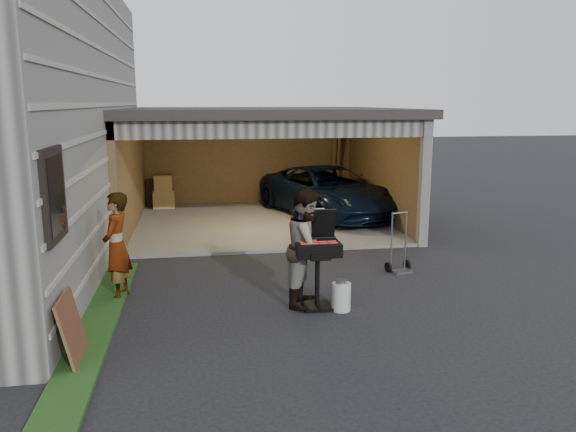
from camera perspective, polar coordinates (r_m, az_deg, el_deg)
The scene contains 10 objects.
ground at distance 8.19m, azimuth -2.87°, elevation -10.39°, with size 80.00×80.00×0.00m, color black.
groundcover_strip at distance 7.36m, azimuth -20.14°, elevation -13.48°, with size 0.50×8.00×0.06m, color #193814.
garage at distance 14.48m, azimuth -2.93°, elevation 6.82°, with size 6.80×6.30×2.90m.
minivan at distance 15.05m, azimuth 4.05°, elevation 2.30°, with size 2.15×4.66×1.29m, color black.
woman at distance 9.13m, azimuth -17.02°, elevation -2.96°, with size 0.62×0.41×1.70m, color #ADBED9.
man at distance 8.50m, azimuth 2.07°, elevation -3.21°, with size 0.87×0.68×1.79m, color #47251B.
bbq_grill at distance 8.36m, azimuth 2.97°, elevation -3.62°, with size 0.66×0.58×1.47m.
propane_tank at distance 8.46m, azimuth 5.43°, elevation -8.16°, with size 0.28×0.28×0.42m, color silver.
plywood_panel at distance 7.22m, azimuth -21.08°, elevation -10.71°, with size 0.04×0.76×0.85m, color #51271C.
hand_truck at distance 10.48m, azimuth 11.25°, elevation -4.43°, with size 0.49×0.42×1.11m.
Camera 1 is at (-0.81, -7.56, 3.06)m, focal length 35.00 mm.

